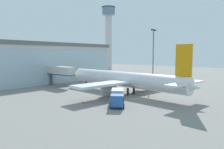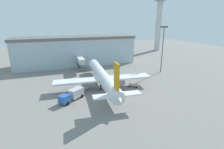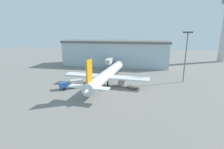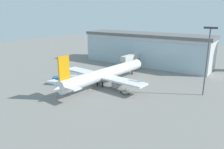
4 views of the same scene
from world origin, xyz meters
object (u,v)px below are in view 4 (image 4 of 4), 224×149
Objects in this scene: apron_light_mast at (207,56)px; baggage_cart at (125,92)px; jet_bridge at (131,58)px; safety_cone_nose at (89,90)px; safety_cone_wingtip at (71,77)px; airplane at (104,74)px; catering_truck at (66,79)px.

apron_light_mast is 23.18m from baggage_cart.
jet_bridge is 21.27× the size of safety_cone_nose.
baggage_cart is at bearing -7.75° from safety_cone_wingtip.
safety_cone_nose is (-0.61, -6.84, -3.02)m from airplane.
airplane is 7.50m from safety_cone_nose.
safety_cone_wingtip is at bearing -95.70° from catering_truck.
apron_light_mast is at bearing -112.78° from jet_bridge.
jet_bridge reaches higher than safety_cone_wingtip.
jet_bridge is 28.74m from catering_truck.
catering_truck is at bearing 126.31° from airplane.
apron_light_mast is at bearing 66.72° from baggage_cart.
airplane is 11.77× the size of baggage_cart.
catering_truck is (-10.24, -5.89, -1.82)m from airplane.
apron_light_mast is at bearing 10.39° from safety_cone_wingtip.
apron_light_mast reaches higher than catering_truck.
safety_cone_nose is at bearing 137.67° from catering_truck.
baggage_cart is (8.94, -3.21, -2.79)m from airplane.
airplane is 11.95m from catering_truck.
airplane is 68.57× the size of safety_cone_nose.
jet_bridge is at bearing -142.43° from catering_truck.
baggage_cart reaches higher than safety_cone_wingtip.
safety_cone_nose is at bearing -27.15° from safety_cone_wingtip.
jet_bridge reaches higher than safety_cone_nose.
catering_truck is at bearing -135.70° from baggage_cart.
catering_truck is 19.39m from baggage_cart.
jet_bridge is at bearing 154.03° from apron_light_mast.
jet_bridge is 0.31× the size of airplane.
apron_light_mast is 32.65m from safety_cone_nose.
jet_bridge is 27.61m from baggage_cart.
baggage_cart reaches higher than safety_cone_nose.
airplane is at bearing -163.39° from baggage_cart.
apron_light_mast is 32.40× the size of safety_cone_wingtip.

